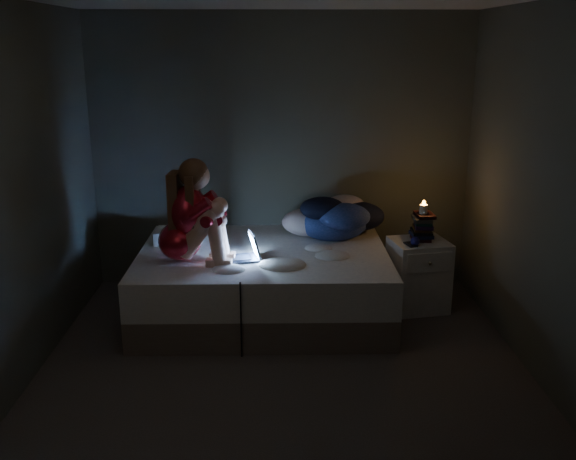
{
  "coord_description": "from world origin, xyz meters",
  "views": [
    {
      "loc": [
        -0.04,
        -4.16,
        2.32
      ],
      "look_at": [
        0.05,
        1.0,
        0.8
      ],
      "focal_mm": 39.93,
      "sensor_mm": 36.0,
      "label": 1
    }
  ],
  "objects_px": {
    "bed": "(264,282)",
    "laptop": "(238,246)",
    "phone": "(408,244)",
    "nightstand": "(418,275)",
    "woman": "(179,211)",
    "candle": "(423,209)"
  },
  "relations": [
    {
      "from": "phone",
      "to": "woman",
      "type": "bearing_deg",
      "value": -177.65
    },
    {
      "from": "laptop",
      "to": "phone",
      "type": "distance_m",
      "value": 1.48
    },
    {
      "from": "bed",
      "to": "candle",
      "type": "relative_size",
      "value": 26.64
    },
    {
      "from": "nightstand",
      "to": "candle",
      "type": "xyz_separation_m",
      "value": [
        0.02,
        0.04,
        0.6
      ]
    },
    {
      "from": "nightstand",
      "to": "woman",
      "type": "bearing_deg",
      "value": 179.91
    },
    {
      "from": "laptop",
      "to": "bed",
      "type": "bearing_deg",
      "value": 36.66
    },
    {
      "from": "woman",
      "to": "bed",
      "type": "bearing_deg",
      "value": 28.23
    },
    {
      "from": "nightstand",
      "to": "phone",
      "type": "height_order",
      "value": "phone"
    },
    {
      "from": "woman",
      "to": "laptop",
      "type": "xyz_separation_m",
      "value": [
        0.46,
        0.04,
        -0.31
      ]
    },
    {
      "from": "woman",
      "to": "phone",
      "type": "bearing_deg",
      "value": 13.3
    },
    {
      "from": "phone",
      "to": "nightstand",
      "type": "bearing_deg",
      "value": 30.56
    },
    {
      "from": "woman",
      "to": "nightstand",
      "type": "height_order",
      "value": "woman"
    },
    {
      "from": "bed",
      "to": "laptop",
      "type": "bearing_deg",
      "value": -129.44
    },
    {
      "from": "laptop",
      "to": "phone",
      "type": "relative_size",
      "value": 2.42
    },
    {
      "from": "bed",
      "to": "candle",
      "type": "bearing_deg",
      "value": 5.18
    },
    {
      "from": "bed",
      "to": "nightstand",
      "type": "xyz_separation_m",
      "value": [
        1.38,
        0.09,
        0.03
      ]
    },
    {
      "from": "woman",
      "to": "laptop",
      "type": "relative_size",
      "value": 2.55
    },
    {
      "from": "nightstand",
      "to": "laptop",
      "type": "bearing_deg",
      "value": -178.45
    },
    {
      "from": "laptop",
      "to": "nightstand",
      "type": "bearing_deg",
      "value": -1.73
    },
    {
      "from": "laptop",
      "to": "candle",
      "type": "distance_m",
      "value": 1.66
    },
    {
      "from": "woman",
      "to": "laptop",
      "type": "height_order",
      "value": "woman"
    },
    {
      "from": "candle",
      "to": "nightstand",
      "type": "bearing_deg",
      "value": -121.07
    }
  ]
}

